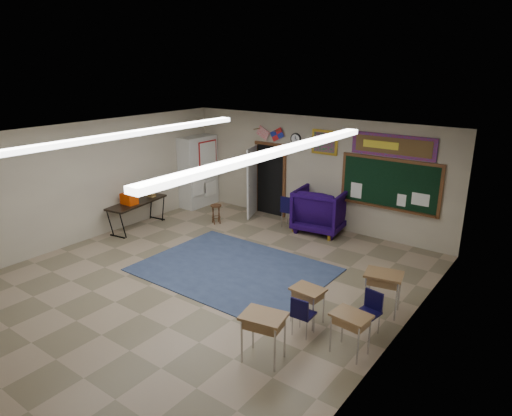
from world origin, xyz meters
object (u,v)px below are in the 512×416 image
Objects in this scene: student_desk_front_left at (307,303)px; folding_table at (137,214)px; student_desk_front_right at (383,291)px; wingback_armchair at (321,210)px; wooden_stool at (216,214)px.

folding_table reaches higher than student_desk_front_left.
folding_table is (-6.19, 1.36, 0.04)m from student_desk_front_left.
wingback_armchair is at bearing 122.02° from student_desk_front_right.
student_desk_front_left is at bearing -31.89° from wooden_stool.
student_desk_front_left is at bearing 108.59° from wingback_armchair.
wooden_stool is at bearing 17.76° from wingback_armchair.
wingback_armchair is 4.28m from student_desk_front_right.
student_desk_front_left is 0.85× the size of student_desk_front_right.
wingback_armchair is 5.01m from folding_table.
student_desk_front_right is 5.91m from wooden_stool.
wingback_armchair is 2.95m from wooden_stool.
student_desk_front_left is at bearing -141.57° from student_desk_front_right.
wingback_armchair reaches higher than student_desk_front_left.
folding_table is (-4.14, -2.82, -0.18)m from wingback_armchair.
student_desk_front_right reaches higher than wooden_stool.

